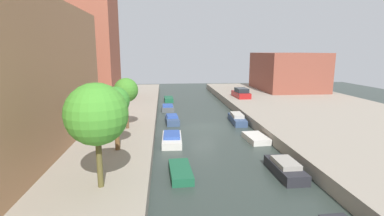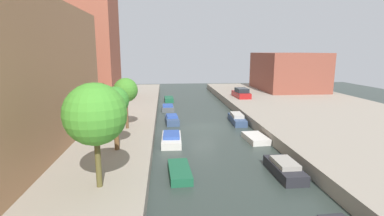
{
  "view_description": "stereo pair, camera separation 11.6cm",
  "coord_description": "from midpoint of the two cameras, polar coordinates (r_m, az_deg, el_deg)",
  "views": [
    {
      "loc": [
        -4.11,
        -29.53,
        7.9
      ],
      "look_at": [
        -0.63,
        6.12,
        0.89
      ],
      "focal_mm": 27.39,
      "sensor_mm": 36.0,
      "label": 1
    },
    {
      "loc": [
        -3.99,
        -29.54,
        7.9
      ],
      "look_at": [
        -0.63,
        6.12,
        0.89
      ],
      "focal_mm": 27.39,
      "sensor_mm": 36.0,
      "label": 2
    }
  ],
  "objects": [
    {
      "name": "moored_boat_left_5",
      "position": [
        46.81,
        -4.64,
        1.71
      ],
      "size": [
        1.46,
        3.39,
        0.63
      ],
      "color": "#195638",
      "rests_on": "ground_plane"
    },
    {
      "name": "moored_boat_left_2",
      "position": [
        25.66,
        -4.07,
        -6.01
      ],
      "size": [
        1.77,
        4.12,
        0.86
      ],
      "color": "beige",
      "rests_on": "ground_plane"
    },
    {
      "name": "street_tree_1",
      "position": [
        20.83,
        -14.83,
        1.16
      ],
      "size": [
        1.96,
        1.96,
        4.51
      ],
      "color": "brown",
      "rests_on": "quay_left"
    },
    {
      "name": "low_block_right",
      "position": [
        55.51,
        17.97,
        6.8
      ],
      "size": [
        10.0,
        13.02,
        6.55
      ],
      "primitive_type": "cube",
      "color": "brown",
      "rests_on": "quay_right"
    },
    {
      "name": "moored_boat_right_1",
      "position": [
        20.24,
        17.55,
        -11.15
      ],
      "size": [
        1.54,
        3.9,
        0.97
      ],
      "color": "#232328",
      "rests_on": "ground_plane"
    },
    {
      "name": "moored_boat_left_1",
      "position": [
        19.27,
        -2.43,
        -12.29
      ],
      "size": [
        1.48,
        3.47,
        0.52
      ],
      "color": "#195638",
      "rests_on": "ground_plane"
    },
    {
      "name": "moored_boat_right_3",
      "position": [
        33.08,
        8.69,
        -2.08
      ],
      "size": [
        1.47,
        4.55,
        1.04
      ],
      "color": "#33476B",
      "rests_on": "ground_plane"
    },
    {
      "name": "moored_boat_left_3",
      "position": [
        32.53,
        -3.99,
        -2.3
      ],
      "size": [
        1.56,
        3.29,
        0.89
      ],
      "color": "#33476B",
      "rests_on": "ground_plane"
    },
    {
      "name": "street_tree_0",
      "position": [
        15.18,
        -18.32,
        -1.21
      ],
      "size": [
        3.13,
        3.13,
        5.4
      ],
      "color": "brown",
      "rests_on": "quay_left"
    },
    {
      "name": "moored_boat_right_2",
      "position": [
        26.81,
        12.24,
        -5.76
      ],
      "size": [
        1.89,
        3.17,
        0.5
      ],
      "color": "beige",
      "rests_on": "ground_plane"
    },
    {
      "name": "quay_left",
      "position": [
        32.36,
        -25.23,
        -3.22
      ],
      "size": [
        20.0,
        64.0,
        1.0
      ],
      "primitive_type": "cube",
      "color": "gray",
      "rests_on": "ground_plane"
    },
    {
      "name": "moored_boat_left_4",
      "position": [
        39.53,
        -4.83,
        0.02
      ],
      "size": [
        1.63,
        3.15,
        0.81
      ],
      "color": "#4C5156",
      "rests_on": "ground_plane"
    },
    {
      "name": "apartment_tower_far",
      "position": [
        46.14,
        -21.44,
        16.13
      ],
      "size": [
        10.0,
        9.04,
        23.11
      ],
      "primitive_type": "cube",
      "color": "brown",
      "rests_on": "quay_left"
    },
    {
      "name": "ground_plane",
      "position": [
        30.84,
        2.16,
        -3.77
      ],
      "size": [
        84.0,
        84.0,
        0.0
      ],
      "primitive_type": "plane",
      "color": "#2D3833"
    },
    {
      "name": "street_tree_2",
      "position": [
        26.6,
        -12.85,
        3.33
      ],
      "size": [
        2.14,
        2.14,
        4.56
      ],
      "color": "brown",
      "rests_on": "quay_left"
    },
    {
      "name": "quay_right",
      "position": [
        35.91,
        26.63,
        -2.01
      ],
      "size": [
        20.0,
        64.0,
        1.0
      ],
      "primitive_type": "cube",
      "color": "gray",
      "rests_on": "ground_plane"
    },
    {
      "name": "parked_car",
      "position": [
        44.81,
        9.46,
        2.84
      ],
      "size": [
        1.99,
        4.51,
        1.42
      ],
      "color": "maroon",
      "rests_on": "quay_right"
    }
  ]
}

